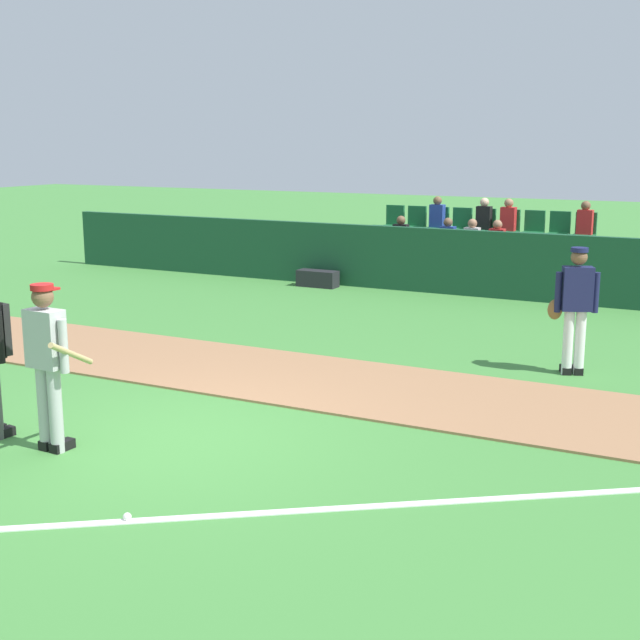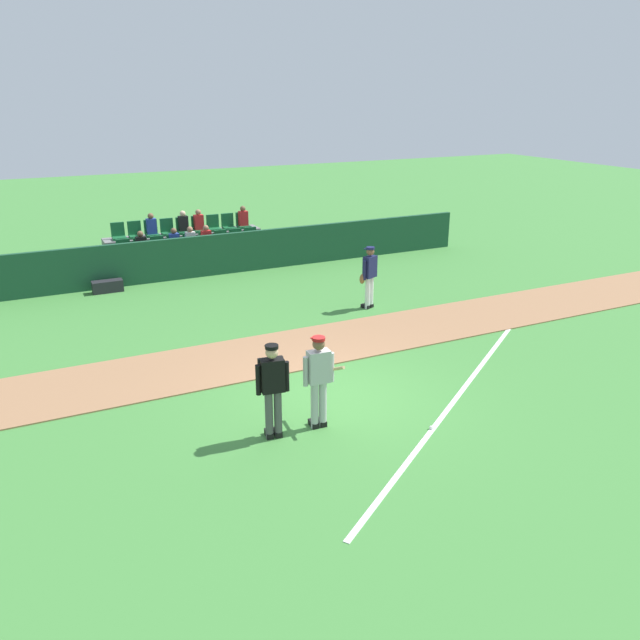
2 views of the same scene
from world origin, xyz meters
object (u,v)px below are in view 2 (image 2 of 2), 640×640
object	(u,v)px
baseball	(431,428)
batter_grey_jersey	(319,378)
runner_navy_jersey	(369,275)
equipment_bag	(108,286)
umpire_home_plate	(272,386)

from	to	relation	value
baseball	batter_grey_jersey	bearing A→B (deg)	150.97
runner_navy_jersey	baseball	distance (m)	6.97
batter_grey_jersey	equipment_bag	size ratio (longest dim) A/B	1.96
batter_grey_jersey	umpire_home_plate	world-z (taller)	same
batter_grey_jersey	runner_navy_jersey	xyz separation A→B (m)	(4.22, 5.48, -0.01)
umpire_home_plate	runner_navy_jersey	world-z (taller)	same
batter_grey_jersey	equipment_bag	bearing A→B (deg)	101.97
runner_navy_jersey	equipment_bag	xyz separation A→B (m)	(-6.40, 4.81, -0.78)
runner_navy_jersey	baseball	xyz separation A→B (m)	(-2.43, -6.47, -0.93)
baseball	equipment_bag	size ratio (longest dim) A/B	0.08
batter_grey_jersey	runner_navy_jersey	bearing A→B (deg)	52.44
umpire_home_plate	runner_navy_jersey	xyz separation A→B (m)	(5.09, 5.45, -0.04)
equipment_bag	runner_navy_jersey	bearing A→B (deg)	-36.93
runner_navy_jersey	baseball	bearing A→B (deg)	-110.62
batter_grey_jersey	equipment_bag	xyz separation A→B (m)	(-2.18, 10.29, -0.79)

